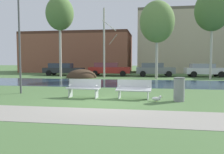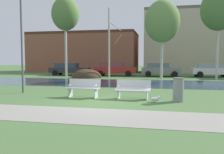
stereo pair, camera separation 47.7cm
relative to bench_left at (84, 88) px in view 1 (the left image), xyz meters
The scene contains 19 objects.
ground_plane 8.95m from the bench_left, 82.38° to the left, with size 120.00×120.00×0.00m, color #4C703D.
paved_path_strip 3.74m from the bench_left, 71.38° to the right, with size 60.00×2.19×0.01m, color gray.
river_band 7.58m from the bench_left, 80.99° to the left, with size 80.00×6.52×0.01m, color #284256.
soil_mound 13.00m from the bench_left, 107.11° to the left, with size 3.09×2.86×1.75m, color #423021.
bench_left is the anchor object (origin of this frame).
bench_right 2.38m from the bench_left, ahead, with size 1.63×0.65×0.87m.
trash_bin 4.38m from the bench_left, ahead, with size 0.49×0.49×1.03m.
seagull 3.48m from the bench_left, ahead, with size 0.46×0.17×0.27m.
streetlamp 5.04m from the bench_left, 167.08° to the left, with size 0.32×0.32×5.65m.
birch_far_left 15.52m from the bench_left, 115.88° to the left, with size 2.89×2.89×8.51m.
birch_left 13.19m from the bench_left, 96.60° to the left, with size 1.45×2.60×7.03m.
birch_center_left 13.79m from the bench_left, 73.22° to the left, with size 3.30×3.30×7.43m.
birch_center 16.05m from the bench_left, 54.66° to the left, with size 3.14×3.14×8.21m.
parked_van_nearest_dark 17.24m from the bench_left, 114.19° to the left, with size 4.74×2.18×1.44m.
parked_sedan_second_red 15.84m from the bench_left, 95.66° to the left, with size 4.82×2.14×1.52m.
parked_hatch_third_grey 16.26m from the bench_left, 77.25° to the left, with size 4.30×2.27×1.48m.
parked_wagon_fourth_white 18.13m from the bench_left, 60.62° to the left, with size 4.30×2.19×1.42m.
building_brick_low 26.23m from the bench_left, 107.80° to the left, with size 16.06×8.17×5.95m.
building_beige_block 27.15m from the bench_left, 71.49° to the left, with size 14.34×7.22×8.96m.
Camera 1 is at (1.93, -9.57, 1.77)m, focal length 37.60 mm.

